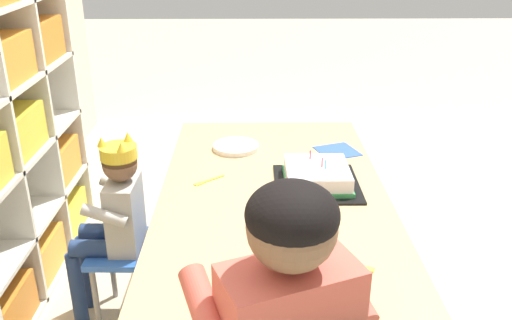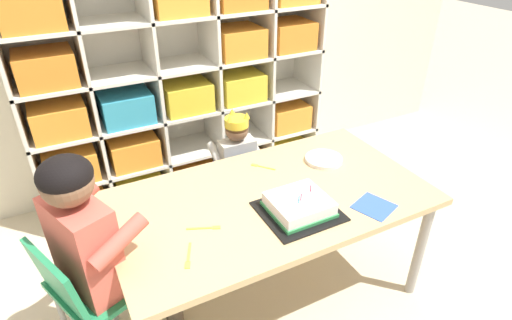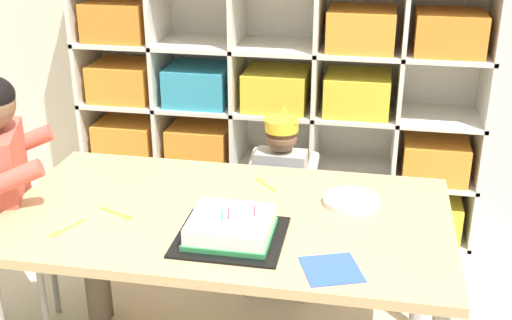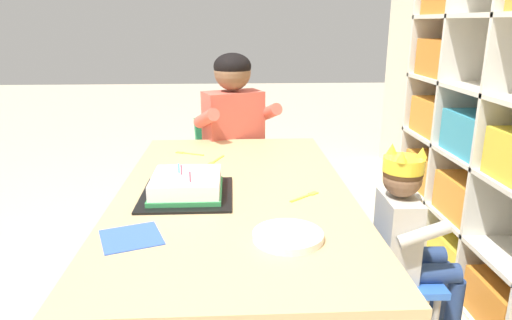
{
  "view_description": "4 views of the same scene",
  "coord_description": "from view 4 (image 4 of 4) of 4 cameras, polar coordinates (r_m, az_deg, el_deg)",
  "views": [
    {
      "loc": [
        -1.79,
        0.08,
        1.54
      ],
      "look_at": [
        -0.02,
        0.06,
        0.77
      ],
      "focal_mm": 38.28,
      "sensor_mm": 36.0,
      "label": 1
    },
    {
      "loc": [
        -0.8,
        -1.4,
        1.79
      ],
      "look_at": [
        -0.04,
        0.08,
        0.8
      ],
      "focal_mm": 29.51,
      "sensor_mm": 36.0,
      "label": 2
    },
    {
      "loc": [
        0.46,
        -1.91,
        1.66
      ],
      "look_at": [
        0.08,
        0.08,
        0.8
      ],
      "focal_mm": 46.06,
      "sensor_mm": 36.0,
      "label": 3
    },
    {
      "loc": [
        1.56,
        0.0,
        1.22
      ],
      "look_at": [
        0.09,
        0.08,
        0.77
      ],
      "focal_mm": 32.26,
      "sensor_mm": 36.0,
      "label": 4
    }
  ],
  "objects": [
    {
      "name": "child_with_crown",
      "position": [
        1.74,
        18.35,
        -8.38
      ],
      "size": [
        0.3,
        0.31,
        0.81
      ],
      "rotation": [
        0.0,
        0.0,
        3.12
      ],
      "color": "#B2ADA3",
      "rests_on": "ground"
    },
    {
      "name": "fork_scattered_mid_table",
      "position": [
        1.61,
        6.07,
        -4.47
      ],
      "size": [
        0.1,
        0.11,
        0.0
      ],
      "rotation": [
        0.0,
        0.0,
        5.4
      ],
      "color": "yellow",
      "rests_on": "activity_table"
    },
    {
      "name": "fork_near_cake_tray",
      "position": [
        2.13,
        -8.54,
        0.81
      ],
      "size": [
        0.07,
        0.13,
        0.0
      ],
      "rotation": [
        0.0,
        0.0,
        1.14
      ],
      "color": "yellow",
      "rests_on": "activity_table"
    },
    {
      "name": "birthday_cake_on_tray",
      "position": [
        1.62,
        -8.72,
        -3.32
      ],
      "size": [
        0.33,
        0.31,
        0.11
      ],
      "color": "black",
      "rests_on": "activity_table"
    },
    {
      "name": "classroom_chair_adult_side",
      "position": [
        2.55,
        -3.24,
        -0.61
      ],
      "size": [
        0.42,
        0.45,
        0.72
      ],
      "rotation": [
        0.0,
        0.0,
        1.95
      ],
      "color": "#238451",
      "rests_on": "ground"
    },
    {
      "name": "paper_napkin_square",
      "position": [
        1.35,
        -15.37,
        -9.23
      ],
      "size": [
        0.21,
        0.21,
        0.0
      ],
      "primitive_type": "cube",
      "rotation": [
        0.0,
        0.0,
        0.36
      ],
      "color": "#3356B7",
      "rests_on": "activity_table"
    },
    {
      "name": "activity_table",
      "position": [
        1.69,
        -2.82,
        -5.51
      ],
      "size": [
        1.49,
        0.83,
        0.64
      ],
      "color": "tan",
      "rests_on": "ground"
    },
    {
      "name": "adult_helper_seated",
      "position": [
        2.4,
        -2.34,
        3.42
      ],
      "size": [
        0.49,
        0.47,
        1.07
      ],
      "rotation": [
        0.0,
        0.0,
        1.95
      ],
      "color": "#D15647",
      "rests_on": "ground"
    },
    {
      "name": "paper_plate_stack",
      "position": [
        1.3,
        3.82,
        -9.4
      ],
      "size": [
        0.2,
        0.2,
        0.02
      ],
      "primitive_type": "cylinder",
      "color": "white",
      "rests_on": "activity_table"
    },
    {
      "name": "fork_near_child_seat",
      "position": [
        2.01,
        -5.16,
        -0.09
      ],
      "size": [
        0.14,
        0.07,
        0.0
      ],
      "rotation": [
        0.0,
        0.0,
        2.74
      ],
      "color": "yellow",
      "rests_on": "activity_table"
    },
    {
      "name": "classroom_chair_blue",
      "position": [
        1.77,
        14.62,
        -12.85
      ],
      "size": [
        0.31,
        0.34,
        0.6
      ],
      "rotation": [
        0.0,
        0.0,
        3.12
      ],
      "color": "blue",
      "rests_on": "ground"
    }
  ]
}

